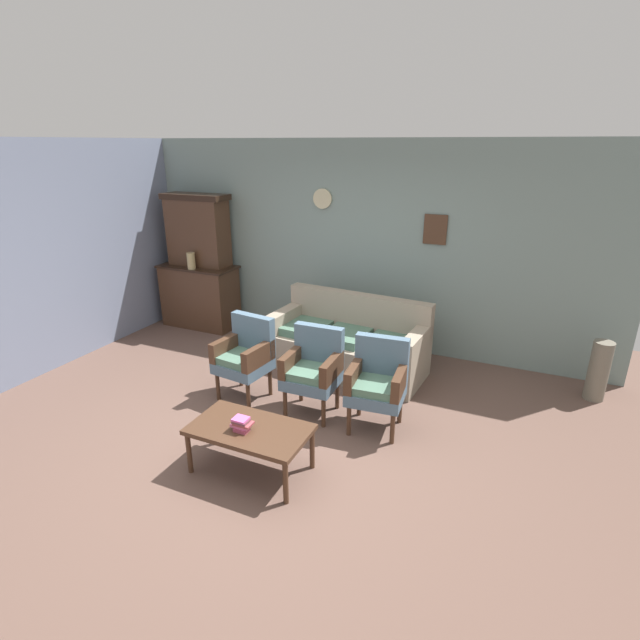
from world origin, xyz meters
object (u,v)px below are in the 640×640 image
floral_couch (348,344)px  armchair_by_doorway (245,354)px  armchair_near_couch_end (378,381)px  coffee_table (250,432)px  book_stack_on_table (241,424)px  armchair_row_middle (313,367)px  vase_on_cabinet (191,261)px  side_cabinet (200,296)px  floor_vase_by_wall (599,371)px

floral_couch → armchair_by_doorway: size_ratio=2.14×
armchair_near_couch_end → coffee_table: armchair_near_couch_end is taller
armchair_near_couch_end → book_stack_on_table: armchair_near_couch_end is taller
floral_couch → coffee_table: size_ratio=1.93×
armchair_row_middle → armchair_near_couch_end: same height
armchair_by_doorway → armchair_near_couch_end: size_ratio=1.00×
armchair_near_couch_end → floral_couch: bearing=123.4°
floral_couch → book_stack_on_table: (-0.08, -2.23, 0.15)m
armchair_by_doorway → coffee_table: armchair_by_doorway is taller
vase_on_cabinet → floral_couch: vase_on_cabinet is taller
armchair_by_doorway → book_stack_on_table: 1.35m
armchair_near_couch_end → vase_on_cabinet: bearing=156.6°
side_cabinet → floral_couch: side_cabinet is taller
floor_vase_by_wall → book_stack_on_table: bearing=-136.7°
vase_on_cabinet → coffee_table: (2.52, -2.51, -0.67)m
armchair_by_doorway → coffee_table: size_ratio=0.90×
floral_couch → floor_vase_by_wall: size_ratio=2.87×
coffee_table → floral_couch: bearing=88.9°
armchair_by_doorway → armchair_row_middle: 0.81m
armchair_near_couch_end → coffee_table: size_ratio=0.90×
floral_couch → book_stack_on_table: 2.24m
coffee_table → side_cabinet: bearing=133.6°
coffee_table → book_stack_on_table: bearing=-123.1°
floral_couch → armchair_by_doorway: 1.34m
floral_couch → armchair_by_doorway: same height
vase_on_cabinet → armchair_row_middle: (2.59, -1.41, -0.55)m
side_cabinet → vase_on_cabinet: 0.61m
floral_couch → coffee_table: (-0.04, -2.17, 0.05)m
book_stack_on_table → vase_on_cabinet: bearing=134.0°
side_cabinet → vase_on_cabinet: vase_on_cabinet is taller
floral_couch → armchair_near_couch_end: (0.71, -1.08, 0.17)m
armchair_by_doorway → coffee_table: bearing=-56.1°
armchair_row_middle → book_stack_on_table: bearing=-95.5°
coffee_table → armchair_row_middle: bearing=86.2°
armchair_by_doorway → armchair_near_couch_end: bearing=-0.1°
vase_on_cabinet → side_cabinet: bearing=102.5°
floral_couch → floor_vase_by_wall: 2.76m
armchair_near_couch_end → book_stack_on_table: bearing=-124.7°
armchair_by_doorway → book_stack_on_table: (0.70, -1.15, -0.02)m
coffee_table → armchair_near_couch_end: bearing=55.2°
floral_couch → armchair_row_middle: 1.09m
vase_on_cabinet → coffee_table: vase_on_cabinet is taller
floor_vase_by_wall → floral_couch: bearing=-171.3°
side_cabinet → floral_couch: (2.60, -0.51, -0.14)m
side_cabinet → floor_vase_by_wall: side_cabinet is taller
side_cabinet → floor_vase_by_wall: size_ratio=1.72×
vase_on_cabinet → armchair_near_couch_end: size_ratio=0.26×
side_cabinet → armchair_by_doorway: (1.83, -1.60, 0.03)m
vase_on_cabinet → book_stack_on_table: 3.61m
armchair_by_doorway → floor_vase_by_wall: size_ratio=1.34×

